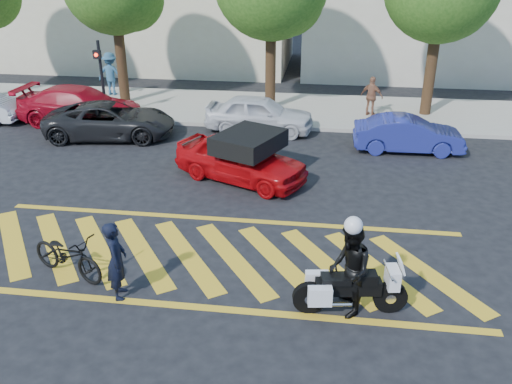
# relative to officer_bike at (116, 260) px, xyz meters

# --- Properties ---
(ground) EXTENTS (90.00, 90.00, 0.00)m
(ground) POSITION_rel_officer_bike_xyz_m (1.60, 1.72, -0.86)
(ground) COLOR black
(ground) RESTS_ON ground
(sidewalk) EXTENTS (60.00, 5.00, 0.15)m
(sidewalk) POSITION_rel_officer_bike_xyz_m (1.60, 13.72, -0.78)
(sidewalk) COLOR #9E998E
(sidewalk) RESTS_ON ground
(crosswalk) EXTENTS (12.33, 4.00, 0.01)m
(crosswalk) POSITION_rel_officer_bike_xyz_m (1.56, 1.72, -0.86)
(crosswalk) COLOR gold
(crosswalk) RESTS_ON ground
(signal_pole) EXTENTS (0.28, 0.43, 3.20)m
(signal_pole) POSITION_rel_officer_bike_xyz_m (-4.90, 11.46, 1.06)
(signal_pole) COLOR black
(signal_pole) RESTS_ON ground
(officer_bike) EXTENTS (0.57, 0.72, 1.72)m
(officer_bike) POSITION_rel_officer_bike_xyz_m (0.00, 0.00, 0.00)
(officer_bike) COLOR black
(officer_bike) RESTS_ON ground
(bicycle) EXTENTS (2.10, 1.39, 1.04)m
(bicycle) POSITION_rel_officer_bike_xyz_m (-1.37, 0.57, -0.34)
(bicycle) COLOR black
(bicycle) RESTS_ON ground
(police_motorcycle) EXTENTS (2.27, 0.83, 1.01)m
(police_motorcycle) POSITION_rel_officer_bike_xyz_m (4.69, 0.10, -0.31)
(police_motorcycle) COLOR black
(police_motorcycle) RESTS_ON ground
(officer_moto) EXTENTS (0.88, 1.05, 1.96)m
(officer_moto) POSITION_rel_officer_bike_xyz_m (4.67, 0.11, 0.12)
(officer_moto) COLOR black
(officer_moto) RESTS_ON ground
(red_convertible) EXTENTS (4.49, 3.23, 1.42)m
(red_convertible) POSITION_rel_officer_bike_xyz_m (1.54, 6.26, -0.15)
(red_convertible) COLOR #B2080C
(red_convertible) RESTS_ON ground
(parked_left) EXTENTS (5.16, 2.31, 1.47)m
(parked_left) POSITION_rel_officer_bike_xyz_m (-5.66, 10.92, -0.12)
(parked_left) COLOR #9F091A
(parked_left) RESTS_ON ground
(parked_mid_left) EXTENTS (4.96, 2.78, 1.31)m
(parked_mid_left) POSITION_rel_officer_bike_xyz_m (-3.90, 9.52, -0.20)
(parked_mid_left) COLOR black
(parked_mid_left) RESTS_ON ground
(parked_mid_right) EXTENTS (4.21, 1.91, 1.40)m
(parked_mid_right) POSITION_rel_officer_bike_xyz_m (1.50, 10.92, -0.16)
(parked_mid_right) COLOR silver
(parked_mid_right) RESTS_ON ground
(parked_right) EXTENTS (3.77, 1.38, 1.23)m
(parked_right) POSITION_rel_officer_bike_xyz_m (6.90, 9.52, -0.24)
(parked_right) COLOR navy
(parked_right) RESTS_ON ground
(pedestrian_left) EXTENTS (1.27, 0.75, 1.94)m
(pedestrian_left) POSITION_rel_officer_bike_xyz_m (-5.93, 14.88, 0.26)
(pedestrian_left) COLOR #2E5A7F
(pedestrian_left) RESTS_ON sidewalk
(pedestrian_right) EXTENTS (1.02, 0.74, 1.60)m
(pedestrian_right) POSITION_rel_officer_bike_xyz_m (5.82, 13.15, 0.09)
(pedestrian_right) COLOR #975F44
(pedestrian_right) RESTS_ON sidewalk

